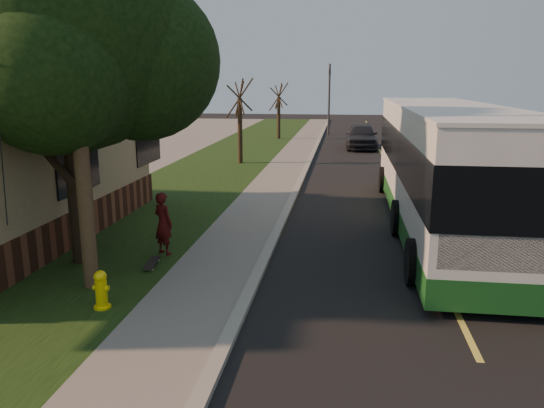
{
  "coord_description": "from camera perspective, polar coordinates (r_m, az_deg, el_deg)",
  "views": [
    {
      "loc": [
        1.82,
        -8.74,
        4.24
      ],
      "look_at": [
        0.23,
        2.88,
        1.5
      ],
      "focal_mm": 35.0,
      "sensor_mm": 36.0,
      "label": 1
    }
  ],
  "objects": [
    {
      "name": "distant_car",
      "position": [
        34.33,
        9.58,
        7.23
      ],
      "size": [
        1.94,
        4.71,
        1.6
      ],
      "primitive_type": "imported",
      "rotation": [
        0.0,
        0.0,
        0.01
      ],
      "color": "black",
      "rests_on": "ground"
    },
    {
      "name": "fire_hydrant",
      "position": [
        10.51,
        -17.9,
        -8.76
      ],
      "size": [
        0.32,
        0.32,
        0.74
      ],
      "color": "yellow",
      "rests_on": "grass_verge"
    },
    {
      "name": "traffic_signal",
      "position": [
        42.77,
        6.17,
        11.65
      ],
      "size": [
        0.18,
        0.22,
        5.5
      ],
      "color": "#2D2D30",
      "rests_on": "ground"
    },
    {
      "name": "road",
      "position": [
        19.33,
        14.09,
        0.1
      ],
      "size": [
        8.0,
        80.0,
        0.01
      ],
      "primitive_type": "cube",
      "color": "black",
      "rests_on": "ground"
    },
    {
      "name": "ground",
      "position": [
        9.88,
        -3.65,
        -12.28
      ],
      "size": [
        120.0,
        120.0,
        0.0
      ],
      "primitive_type": "plane",
      "color": "black",
      "rests_on": "ground"
    },
    {
      "name": "bare_tree_far",
      "position": [
        39.1,
        0.73,
        9.88
      ],
      "size": [
        1.38,
        1.21,
        4.03
      ],
      "color": "black",
      "rests_on": "grass_verge"
    },
    {
      "name": "bare_tree_near",
      "position": [
        27.34,
        -3.47,
        8.75
      ],
      "size": [
        1.38,
        1.21,
        4.31
      ],
      "color": "black",
      "rests_on": "grass_verge"
    },
    {
      "name": "dumpster",
      "position": [
        20.99,
        -24.99,
        2.21
      ],
      "size": [
        1.56,
        1.27,
        1.32
      ],
      "color": "#13321A",
      "rests_on": "building_lot"
    },
    {
      "name": "grass_verge",
      "position": [
        20.22,
        -10.59,
        0.93
      ],
      "size": [
        5.0,
        80.0,
        0.07
      ],
      "primitive_type": "cube",
      "color": "black",
      "rests_on": "ground"
    },
    {
      "name": "leafy_tree",
      "position": [
        12.9,
        -20.77,
        16.46
      ],
      "size": [
        6.3,
        6.0,
        7.8
      ],
      "color": "black",
      "rests_on": "grass_verge"
    },
    {
      "name": "transit_bus",
      "position": [
        16.14,
        18.1,
        4.16
      ],
      "size": [
        3.04,
        13.16,
        3.56
      ],
      "color": "silver",
      "rests_on": "ground"
    },
    {
      "name": "skateboard_main",
      "position": [
        12.59,
        -12.79,
        -6.22
      ],
      "size": [
        0.33,
        0.91,
        0.08
      ],
      "color": "black",
      "rests_on": "grass_verge"
    },
    {
      "name": "sidewalk",
      "position": [
        19.41,
        -0.73,
        0.66
      ],
      "size": [
        2.0,
        80.0,
        0.08
      ],
      "primitive_type": "cube",
      "color": "slate",
      "rests_on": "ground"
    },
    {
      "name": "curb",
      "position": [
        19.28,
        2.21,
        0.63
      ],
      "size": [
        0.25,
        80.0,
        0.12
      ],
      "primitive_type": "cube",
      "color": "gray",
      "rests_on": "ground"
    },
    {
      "name": "utility_pole",
      "position": [
        11.0,
        -20.63,
        14.38
      ],
      "size": [
        2.86,
        3.21,
        9.07
      ],
      "color": "#473321",
      "rests_on": "ground"
    },
    {
      "name": "skateboarder",
      "position": [
        13.17,
        -11.62,
        -2.05
      ],
      "size": [
        0.68,
        0.61,
        1.55
      ],
      "primitive_type": "imported",
      "rotation": [
        0.0,
        0.0,
        2.61
      ],
      "color": "#450D0E",
      "rests_on": "grass_verge"
    }
  ]
}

